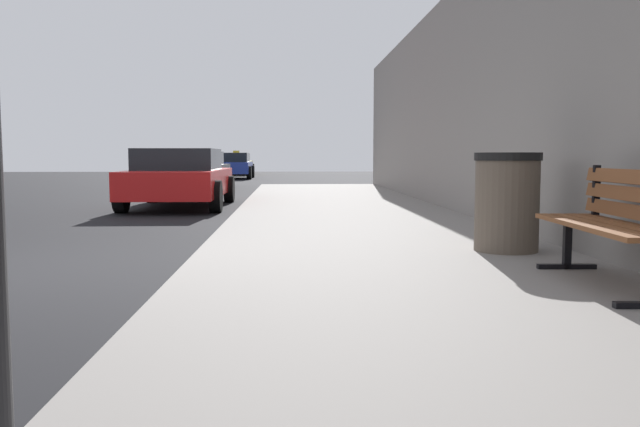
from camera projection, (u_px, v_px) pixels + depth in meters
name	position (u px, v px, depth m)	size (l,w,h in m)	color
sidewalk	(397.00, 264.00, 6.23)	(4.00, 32.00, 0.15)	gray
building_wall	(627.00, 60.00, 6.16)	(0.70, 32.00, 4.07)	gray
bench	(618.00, 218.00, 4.76)	(0.57, 1.69, 0.89)	brown
trash_bin	(507.00, 202.00, 6.54)	(0.67, 0.67, 1.00)	brown
car_red	(180.00, 178.00, 13.96)	(2.06, 4.46, 1.27)	red
car_black	(199.00, 170.00, 22.22)	(2.00, 4.28, 1.27)	black
car_blue	(232.00, 166.00, 31.71)	(2.03, 4.00, 1.27)	#233899
car_yellow	(237.00, 164.00, 38.21)	(1.94, 4.08, 1.43)	yellow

